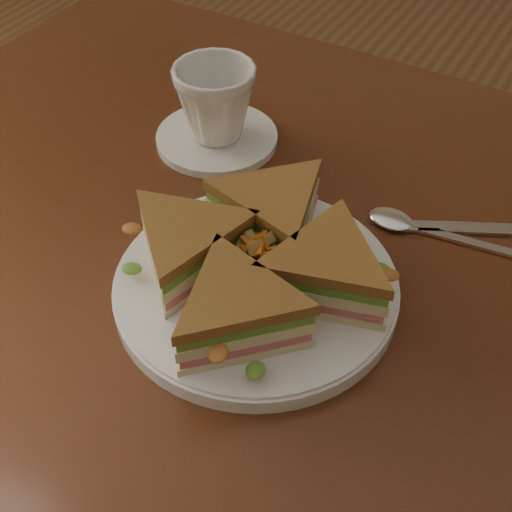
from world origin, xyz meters
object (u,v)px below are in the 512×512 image
Objects in this scene: plate at (256,287)px; spoon at (412,226)px; knife at (487,230)px; saucer at (217,138)px; table at (325,325)px; sandwich_wedges at (256,260)px; coffee_cup at (215,102)px.

plate is 1.47× the size of spoon.
saucer is at bearing 154.08° from knife.
saucer is (-0.33, -0.01, 0.00)m from knife.
saucer is at bearing 166.68° from spoon.
plate is 0.25m from saucer.
knife is (0.17, 0.20, -0.01)m from plate.
table is at bearing 58.95° from plate.
table is at bearing -161.70° from knife.
knife is (0.07, 0.04, -0.00)m from spoon.
sandwich_wedges reaches higher than table.
knife is at bearing 1.08° from saucer.
spoon reaches higher than table.
plate is 0.04m from sandwich_wedges.
sandwich_wedges is at bearing -157.11° from knife.
plate reaches higher than spoon.
table is 6.08× the size of knife.
coffee_cup is (-0.16, 0.19, 0.01)m from sandwich_wedges.
plate is 0.26m from knife.
coffee_cup is at bearing 154.08° from knife.
sandwich_wedges is (-0.00, 0.00, 0.04)m from plate.
plate is at bearing -61.69° from coffee_cup.
table is 0.17m from sandwich_wedges.
spoon is 1.26× the size of saucer.
plate is 0.25m from coffee_cup.
spoon is 0.27m from coffee_cup.
saucer reaches higher than knife.
table is 0.14m from plate.
table is 0.28m from coffee_cup.
sandwich_wedges is (-0.04, -0.07, 0.14)m from table.
spoon is (0.05, 0.09, 0.10)m from table.
saucer is 0.05m from coffee_cup.
spoon is at bearing -179.63° from knife.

